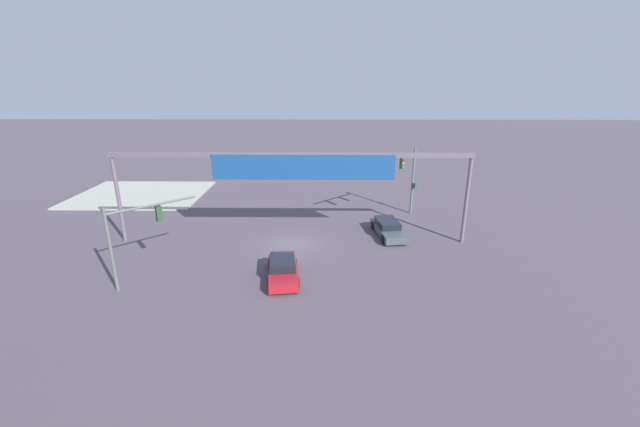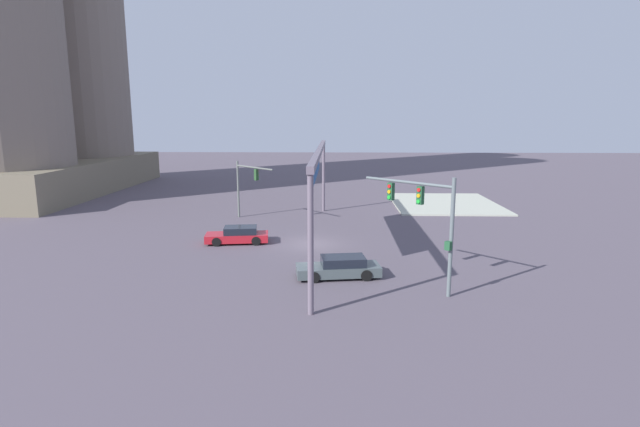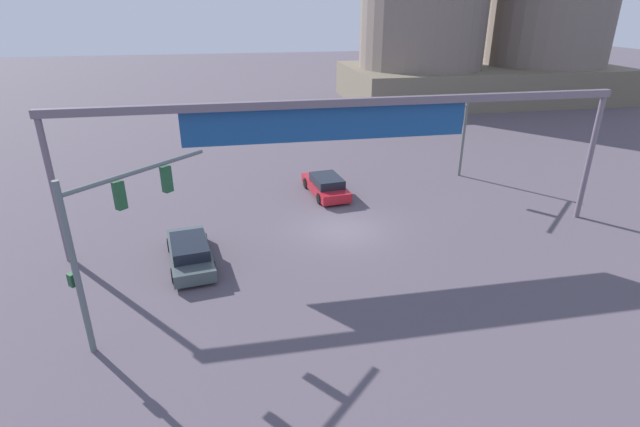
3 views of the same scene
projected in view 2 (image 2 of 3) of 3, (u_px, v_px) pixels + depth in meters
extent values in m
plane|color=#544B56|center=(311.00, 244.00, 35.55)|extent=(194.00, 194.00, 0.00)
cube|color=#AFB3A1|center=(444.00, 203.00, 52.10)|extent=(13.20, 10.69, 0.15)
cylinder|color=slate|center=(451.00, 238.00, 24.52)|extent=(0.21, 0.21, 6.07)
cylinder|color=slate|center=(407.00, 182.00, 26.03)|extent=(4.06, 4.09, 0.16)
cube|color=#1F4F2F|center=(420.00, 195.00, 25.53)|extent=(0.41, 0.41, 0.95)
cylinder|color=red|center=(419.00, 190.00, 25.36)|extent=(0.18, 0.18, 0.20)
cylinder|color=orange|center=(419.00, 196.00, 25.42)|extent=(0.18, 0.18, 0.20)
cylinder|color=green|center=(418.00, 201.00, 25.48)|extent=(0.18, 0.18, 0.20)
cube|color=#1F4F2F|center=(391.00, 191.00, 26.90)|extent=(0.41, 0.41, 0.95)
cylinder|color=red|center=(389.00, 186.00, 26.73)|extent=(0.18, 0.18, 0.20)
cylinder|color=orange|center=(389.00, 192.00, 26.79)|extent=(0.18, 0.18, 0.20)
cylinder|color=green|center=(389.00, 197.00, 26.85)|extent=(0.18, 0.18, 0.20)
cube|color=#1F4F2F|center=(448.00, 246.00, 24.42)|extent=(0.38, 0.38, 0.44)
cylinder|color=#5E645F|center=(238.00, 189.00, 44.80)|extent=(0.19, 0.19, 5.15)
cylinder|color=#5E645F|center=(254.00, 168.00, 42.44)|extent=(3.97, 3.77, 0.14)
cube|color=#254A26|center=(256.00, 175.00, 42.35)|extent=(0.41, 0.41, 0.95)
cylinder|color=red|center=(258.00, 171.00, 42.39)|extent=(0.19, 0.18, 0.20)
cylinder|color=orange|center=(258.00, 175.00, 42.45)|extent=(0.19, 0.18, 0.20)
cylinder|color=green|center=(258.00, 178.00, 42.51)|extent=(0.19, 0.18, 0.20)
cylinder|color=slate|center=(311.00, 246.00, 22.22)|extent=(0.28, 0.28, 6.50)
cylinder|color=slate|center=(324.00, 178.00, 47.62)|extent=(0.28, 0.28, 6.50)
cube|color=slate|center=(319.00, 151.00, 34.27)|extent=(26.29, 0.35, 0.35)
cube|color=navy|center=(316.00, 164.00, 33.55)|extent=(13.17, 0.08, 1.81)
cube|color=#706652|center=(49.00, 176.00, 60.36)|extent=(31.71, 15.96, 3.90)
cube|color=#454F51|center=(338.00, 270.00, 28.04)|extent=(2.40, 4.93, 0.55)
cube|color=black|center=(343.00, 261.00, 27.97)|extent=(1.86, 2.65, 0.50)
cylinder|color=black|center=(314.00, 277.00, 27.11)|extent=(0.31, 0.66, 0.64)
cylinder|color=black|center=(311.00, 269.00, 28.68)|extent=(0.31, 0.66, 0.64)
cylinder|color=black|center=(366.00, 275.00, 27.44)|extent=(0.31, 0.66, 0.64)
cylinder|color=black|center=(361.00, 267.00, 29.01)|extent=(0.31, 0.66, 0.64)
cube|color=#B41B25|center=(237.00, 237.00, 35.76)|extent=(2.30, 4.66, 0.55)
cube|color=black|center=(241.00, 230.00, 35.69)|extent=(1.83, 2.50, 0.50)
cylinder|color=black|center=(216.00, 242.00, 34.85)|extent=(0.30, 0.66, 0.64)
cylinder|color=black|center=(219.00, 236.00, 36.45)|extent=(0.30, 0.66, 0.64)
cylinder|color=black|center=(256.00, 241.00, 35.11)|extent=(0.30, 0.66, 0.64)
cylinder|color=black|center=(257.00, 236.00, 36.71)|extent=(0.30, 0.66, 0.64)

